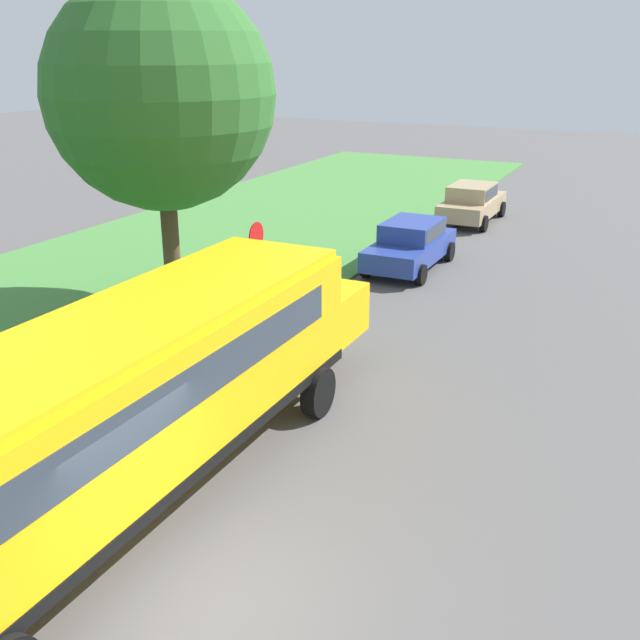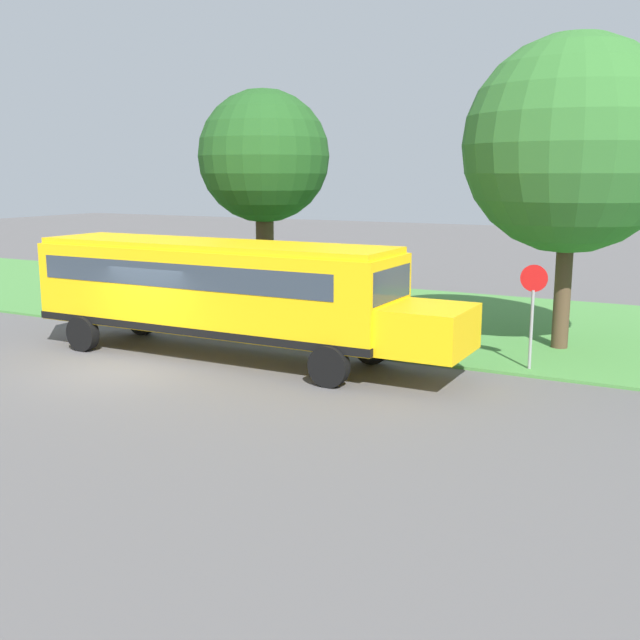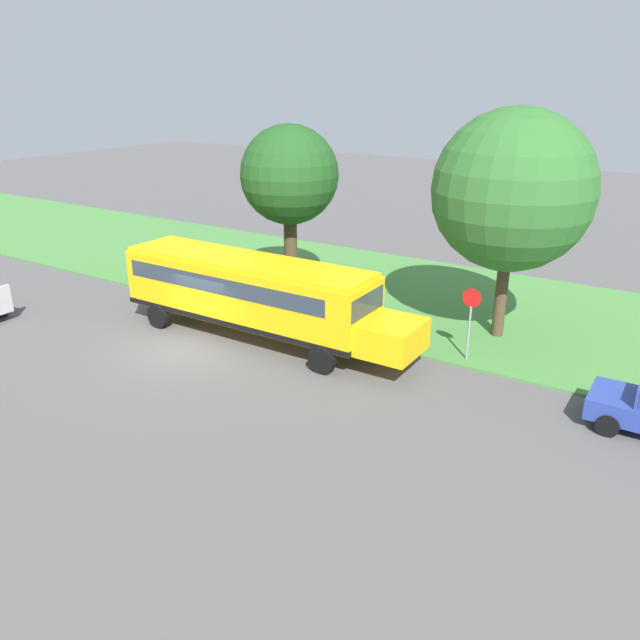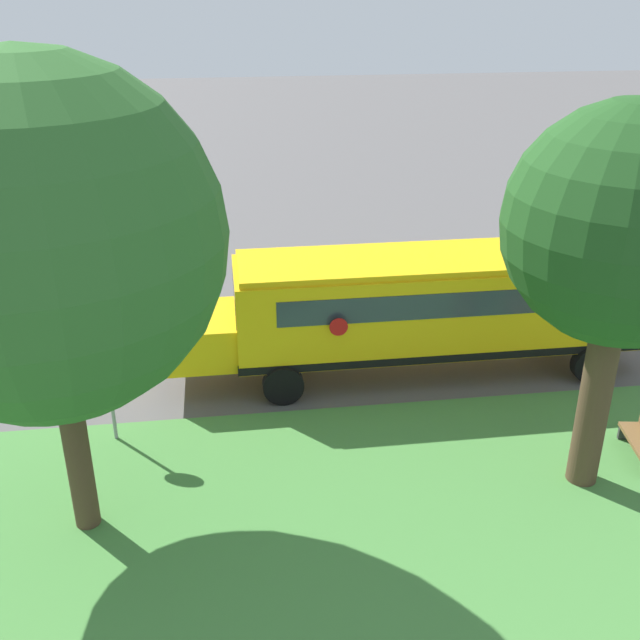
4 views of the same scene
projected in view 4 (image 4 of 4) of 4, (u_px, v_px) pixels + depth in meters
ground_plane at (457, 329)px, 22.09m from camera, size 120.00×120.00×0.00m
grass_verge at (629, 571)px, 13.08m from camera, size 12.00×80.00×0.08m
school_bus at (430, 302)px, 19.09m from camera, size 2.85×12.42×3.16m
oak_tree_beside_bus at (622, 226)px, 13.10m from camera, size 4.39×4.39×7.73m
oak_tree_roadside_mid at (36, 236)px, 11.68m from camera, size 5.90×5.90×8.68m
stop_sign at (108, 373)px, 16.07m from camera, size 0.08×0.68×2.74m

